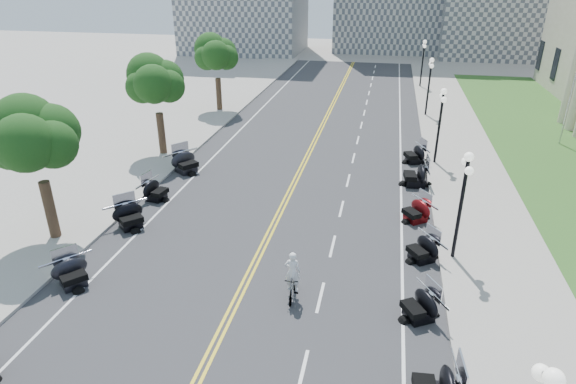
# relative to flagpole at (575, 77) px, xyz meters

# --- Properties ---
(ground) EXTENTS (160.00, 160.00, 0.00)m
(ground) POSITION_rel_flagpole_xyz_m (-18.00, -22.00, -5.00)
(ground) COLOR gray
(road) EXTENTS (16.00, 90.00, 0.01)m
(road) POSITION_rel_flagpole_xyz_m (-18.00, -12.00, -5.00)
(road) COLOR #333335
(road) RESTS_ON ground
(centerline_yellow_a) EXTENTS (0.12, 90.00, 0.00)m
(centerline_yellow_a) POSITION_rel_flagpole_xyz_m (-18.12, -12.00, -4.99)
(centerline_yellow_a) COLOR yellow
(centerline_yellow_a) RESTS_ON road
(centerline_yellow_b) EXTENTS (0.12, 90.00, 0.00)m
(centerline_yellow_b) POSITION_rel_flagpole_xyz_m (-17.88, -12.00, -4.99)
(centerline_yellow_b) COLOR yellow
(centerline_yellow_b) RESTS_ON road
(edge_line_north) EXTENTS (0.12, 90.00, 0.00)m
(edge_line_north) POSITION_rel_flagpole_xyz_m (-11.60, -12.00, -4.99)
(edge_line_north) COLOR white
(edge_line_north) RESTS_ON road
(edge_line_south) EXTENTS (0.12, 90.00, 0.00)m
(edge_line_south) POSITION_rel_flagpole_xyz_m (-24.40, -12.00, -4.99)
(edge_line_south) COLOR white
(edge_line_south) RESTS_ON road
(lane_dash_5) EXTENTS (0.12, 2.00, 0.00)m
(lane_dash_5) POSITION_rel_flagpole_xyz_m (-14.80, -26.00, -4.99)
(lane_dash_5) COLOR white
(lane_dash_5) RESTS_ON road
(lane_dash_6) EXTENTS (0.12, 2.00, 0.00)m
(lane_dash_6) POSITION_rel_flagpole_xyz_m (-14.80, -22.00, -4.99)
(lane_dash_6) COLOR white
(lane_dash_6) RESTS_ON road
(lane_dash_7) EXTENTS (0.12, 2.00, 0.00)m
(lane_dash_7) POSITION_rel_flagpole_xyz_m (-14.80, -18.00, -4.99)
(lane_dash_7) COLOR white
(lane_dash_7) RESTS_ON road
(lane_dash_8) EXTENTS (0.12, 2.00, 0.00)m
(lane_dash_8) POSITION_rel_flagpole_xyz_m (-14.80, -14.00, -4.99)
(lane_dash_8) COLOR white
(lane_dash_8) RESTS_ON road
(lane_dash_9) EXTENTS (0.12, 2.00, 0.00)m
(lane_dash_9) POSITION_rel_flagpole_xyz_m (-14.80, -10.00, -4.99)
(lane_dash_9) COLOR white
(lane_dash_9) RESTS_ON road
(lane_dash_10) EXTENTS (0.12, 2.00, 0.00)m
(lane_dash_10) POSITION_rel_flagpole_xyz_m (-14.80, -6.00, -4.99)
(lane_dash_10) COLOR white
(lane_dash_10) RESTS_ON road
(lane_dash_11) EXTENTS (0.12, 2.00, 0.00)m
(lane_dash_11) POSITION_rel_flagpole_xyz_m (-14.80, -2.00, -4.99)
(lane_dash_11) COLOR white
(lane_dash_11) RESTS_ON road
(lane_dash_12) EXTENTS (0.12, 2.00, 0.00)m
(lane_dash_12) POSITION_rel_flagpole_xyz_m (-14.80, 2.00, -4.99)
(lane_dash_12) COLOR white
(lane_dash_12) RESTS_ON road
(lane_dash_13) EXTENTS (0.12, 2.00, 0.00)m
(lane_dash_13) POSITION_rel_flagpole_xyz_m (-14.80, 6.00, -4.99)
(lane_dash_13) COLOR white
(lane_dash_13) RESTS_ON road
(lane_dash_14) EXTENTS (0.12, 2.00, 0.00)m
(lane_dash_14) POSITION_rel_flagpole_xyz_m (-14.80, 10.00, -4.99)
(lane_dash_14) COLOR white
(lane_dash_14) RESTS_ON road
(lane_dash_15) EXTENTS (0.12, 2.00, 0.00)m
(lane_dash_15) POSITION_rel_flagpole_xyz_m (-14.80, 14.00, -4.99)
(lane_dash_15) COLOR white
(lane_dash_15) RESTS_ON road
(lane_dash_16) EXTENTS (0.12, 2.00, 0.00)m
(lane_dash_16) POSITION_rel_flagpole_xyz_m (-14.80, 18.00, -4.99)
(lane_dash_16) COLOR white
(lane_dash_16) RESTS_ON road
(lane_dash_17) EXTENTS (0.12, 2.00, 0.00)m
(lane_dash_17) POSITION_rel_flagpole_xyz_m (-14.80, 22.00, -4.99)
(lane_dash_17) COLOR white
(lane_dash_17) RESTS_ON road
(lane_dash_18) EXTENTS (0.12, 2.00, 0.00)m
(lane_dash_18) POSITION_rel_flagpole_xyz_m (-14.80, 26.00, -4.99)
(lane_dash_18) COLOR white
(lane_dash_18) RESTS_ON road
(lane_dash_19) EXTENTS (0.12, 2.00, 0.00)m
(lane_dash_19) POSITION_rel_flagpole_xyz_m (-14.80, 30.00, -4.99)
(lane_dash_19) COLOR white
(lane_dash_19) RESTS_ON road
(sidewalk_north) EXTENTS (5.00, 90.00, 0.15)m
(sidewalk_north) POSITION_rel_flagpole_xyz_m (-7.50, -12.00, -4.92)
(sidewalk_north) COLOR #9E9991
(sidewalk_north) RESTS_ON ground
(sidewalk_south) EXTENTS (5.00, 90.00, 0.15)m
(sidewalk_south) POSITION_rel_flagpole_xyz_m (-28.50, -12.00, -4.92)
(sidewalk_south) COLOR #9E9991
(sidewalk_south) RESTS_ON ground
(lawn) EXTENTS (9.00, 60.00, 0.10)m
(lawn) POSITION_rel_flagpole_xyz_m (-0.50, -4.00, -4.95)
(lawn) COLOR #356023
(lawn) RESTS_ON ground
(street_lamp_2) EXTENTS (0.50, 1.20, 4.90)m
(street_lamp_2) POSITION_rel_flagpole_xyz_m (-9.40, -18.00, -2.40)
(street_lamp_2) COLOR black
(street_lamp_2) RESTS_ON sidewalk_north
(street_lamp_3) EXTENTS (0.50, 1.20, 4.90)m
(street_lamp_3) POSITION_rel_flagpole_xyz_m (-9.40, -6.00, -2.40)
(street_lamp_3) COLOR black
(street_lamp_3) RESTS_ON sidewalk_north
(street_lamp_4) EXTENTS (0.50, 1.20, 4.90)m
(street_lamp_4) POSITION_rel_flagpole_xyz_m (-9.40, 6.00, -2.40)
(street_lamp_4) COLOR black
(street_lamp_4) RESTS_ON sidewalk_north
(street_lamp_5) EXTENTS (0.50, 1.20, 4.90)m
(street_lamp_5) POSITION_rel_flagpole_xyz_m (-9.40, 18.00, -2.40)
(street_lamp_5) COLOR black
(street_lamp_5) RESTS_ON sidewalk_north
(flagpole) EXTENTS (1.10, 0.20, 10.00)m
(flagpole) POSITION_rel_flagpole_xyz_m (0.00, 0.00, 0.00)
(flagpole) COLOR silver
(flagpole) RESTS_ON ground
(tree_2) EXTENTS (4.80, 4.80, 9.20)m
(tree_2) POSITION_rel_flagpole_xyz_m (-28.00, -20.00, -0.25)
(tree_2) COLOR #235619
(tree_2) RESTS_ON sidewalk_south
(tree_3) EXTENTS (4.80, 4.80, 9.20)m
(tree_3) POSITION_rel_flagpole_xyz_m (-28.00, -8.00, -0.25)
(tree_3) COLOR #235619
(tree_3) RESTS_ON sidewalk_south
(tree_4) EXTENTS (4.80, 4.80, 9.20)m
(tree_4) POSITION_rel_flagpole_xyz_m (-28.00, 4.00, -0.25)
(tree_4) COLOR #235619
(tree_4) RESTS_ON sidewalk_south
(motorcycle_n_5) EXTENTS (2.42, 2.42, 1.24)m
(motorcycle_n_5) POSITION_rel_flagpole_xyz_m (-11.05, -22.49, -4.38)
(motorcycle_n_5) COLOR black
(motorcycle_n_5) RESTS_ON road
(motorcycle_n_6) EXTENTS (2.47, 2.47, 1.24)m
(motorcycle_n_6) POSITION_rel_flagpole_xyz_m (-10.76, -18.36, -4.38)
(motorcycle_n_6) COLOR black
(motorcycle_n_6) RESTS_ON road
(motorcycle_n_7) EXTENTS (2.51, 2.51, 1.25)m
(motorcycle_n_7) POSITION_rel_flagpole_xyz_m (-10.92, -14.58, -4.37)
(motorcycle_n_7) COLOR #590A0C
(motorcycle_n_7) RESTS_ON road
(motorcycle_n_8) EXTENTS (2.34, 2.34, 1.51)m
(motorcycle_n_8) POSITION_rel_flagpole_xyz_m (-10.79, -9.93, -4.25)
(motorcycle_n_8) COLOR black
(motorcycle_n_8) RESTS_ON road
(motorcycle_n_9) EXTENTS (2.49, 2.49, 1.34)m
(motorcycle_n_9) POSITION_rel_flagpole_xyz_m (-10.72, -6.01, -4.33)
(motorcycle_n_9) COLOR black
(motorcycle_n_9) RESTS_ON road
(motorcycle_s_5) EXTENTS (2.56, 2.56, 1.27)m
(motorcycle_s_5) POSITION_rel_flagpole_xyz_m (-24.89, -23.24, -4.36)
(motorcycle_s_5) COLOR black
(motorcycle_s_5) RESTS_ON road
(motorcycle_s_6) EXTENTS (2.76, 2.76, 1.37)m
(motorcycle_s_6) POSITION_rel_flagpole_xyz_m (-25.01, -18.22, -4.32)
(motorcycle_s_6) COLOR black
(motorcycle_s_6) RESTS_ON road
(motorcycle_s_7) EXTENTS (2.09, 2.09, 1.27)m
(motorcycle_s_7) POSITION_rel_flagpole_xyz_m (-25.20, -14.96, -4.37)
(motorcycle_s_7) COLOR black
(motorcycle_s_7) RESTS_ON road
(motorcycle_s_8) EXTENTS (2.98, 2.98, 1.49)m
(motorcycle_s_8) POSITION_rel_flagpole_xyz_m (-25.14, -10.76, -4.26)
(motorcycle_s_8) COLOR black
(motorcycle_s_8) RESTS_ON road
(bicycle) EXTENTS (0.64, 1.84, 1.09)m
(bicycle) POSITION_rel_flagpole_xyz_m (-15.89, -22.19, -4.46)
(bicycle) COLOR #A51414
(bicycle) RESTS_ON road
(cyclist_rider) EXTENTS (0.63, 0.41, 1.72)m
(cyclist_rider) POSITION_rel_flagpole_xyz_m (-15.89, -22.19, -3.05)
(cyclist_rider) COLOR white
(cyclist_rider) RESTS_ON bicycle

